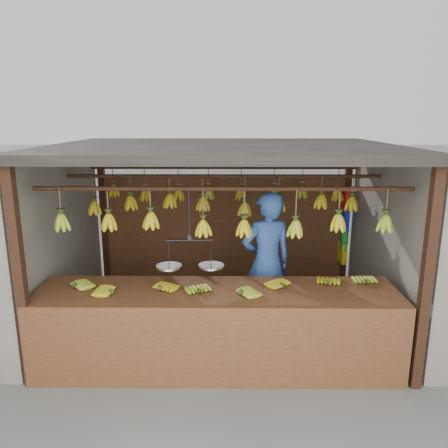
{
  "coord_description": "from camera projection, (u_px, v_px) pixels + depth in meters",
  "views": [
    {
      "loc": [
        0.05,
        -5.53,
        2.73
      ],
      "look_at": [
        0.0,
        0.3,
        1.3
      ],
      "focal_mm": 35.0,
      "sensor_mm": 36.0,
      "label": 1
    }
  ],
  "objects": [
    {
      "name": "ground",
      "position": [
        224.0,
        320.0,
        6.02
      ],
      "size": [
        80.0,
        80.0,
        0.0
      ],
      "primitive_type": "plane",
      "color": "#5B5B57"
    },
    {
      "name": "stall",
      "position": [
        224.0,
        175.0,
        5.87
      ],
      "size": [
        4.3,
        3.3,
        2.4
      ],
      "color": "black",
      "rests_on": "ground"
    },
    {
      "name": "counter",
      "position": [
        217.0,
        311.0,
        4.65
      ],
      "size": [
        3.94,
        0.9,
        0.96
      ],
      "color": "#57311A",
      "rests_on": "ground"
    },
    {
      "name": "hanging_bananas",
      "position": [
        224.0,
        206.0,
        5.64
      ],
      "size": [
        3.59,
        2.26,
        0.39
      ],
      "color": "#92A523",
      "rests_on": "ground"
    },
    {
      "name": "balance_scale",
      "position": [
        190.0,
        262.0,
        4.77
      ],
      "size": [
        0.73,
        0.29,
        0.87
      ],
      "color": "black",
      "rests_on": "ground"
    },
    {
      "name": "vendor",
      "position": [
        267.0,
        263.0,
        5.58
      ],
      "size": [
        0.77,
        0.62,
        1.84
      ],
      "primitive_type": "imported",
      "rotation": [
        0.0,
        0.0,
        3.45
      ],
      "color": "#3359A5",
      "rests_on": "ground"
    },
    {
      "name": "bag_bundles",
      "position": [
        344.0,
        228.0,
        7.08
      ],
      "size": [
        0.08,
        0.26,
        1.23
      ],
      "color": "red",
      "rests_on": "ground"
    }
  ]
}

